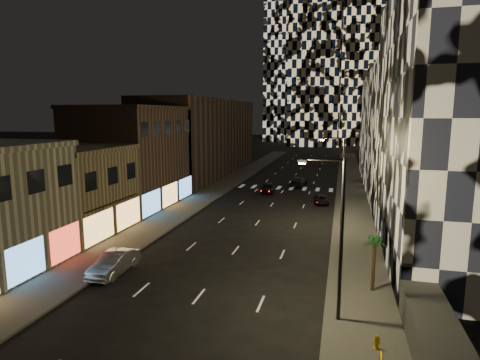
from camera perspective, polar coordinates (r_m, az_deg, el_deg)
The scene contains 19 objects.
sidewalk_left at distance 65.16m, azimuth -2.30°, elevation -0.68°, with size 4.00×120.00×0.15m, color #47443F.
sidewalk_right at distance 62.51m, azimuth 15.56°, elevation -1.45°, with size 4.00×120.00×0.15m, color #47443F.
curb_left at distance 64.60m, azimuth -0.51°, elevation -0.76°, with size 0.20×120.00×0.15m, color #4C4C47.
curb_right at distance 62.50m, azimuth 13.64°, elevation -1.37°, with size 0.20×120.00×0.15m, color #4C4C47.
retail_tan at distance 41.91m, azimuth -23.34°, elevation -1.61°, with size 10.00×10.00×8.00m, color olive.
retail_brown at distance 51.95m, azimuth -15.07°, elevation 3.05°, with size 10.00×15.00×12.00m, color #4E372C.
retail_filler_left at distance 75.99m, azimuth -5.24°, elevation 5.98°, with size 10.00×40.00×14.00m, color #4E372C.
midrise_base at distance 37.50m, azimuth 19.86°, elevation -6.55°, with size 0.60×25.00×3.00m, color #383838.
plinth_right at distance 22.53m, azimuth 25.71°, elevation -19.17°, with size 2.00×8.00×2.00m, color #383838.
midrise_filler_right at distance 69.47m, azimuth 24.11°, elevation 6.55°, with size 16.00×40.00×18.00m, color #232326.
tower_center_low at distance 156.05m, azimuth 11.00°, elevation 22.56°, with size 18.00×18.00×95.00m, color black.
streetlight_near at distance 22.30m, azimuth 13.66°, elevation -6.70°, with size 2.55×0.25×9.00m.
streetlight_far at distance 41.90m, azimuth 14.09°, elevation 0.75°, with size 2.55×0.25×9.00m.
car_silver_parked at distance 30.91m, azimuth -17.46°, elevation -11.21°, with size 1.66×4.77×1.57m, color #A9AAAF.
car_dark_midlane at distance 58.80m, azimuth 4.00°, elevation -1.12°, with size 1.78×4.42×1.51m, color black.
car_dark_oncoming at distance 64.89m, azimuth 8.35°, elevation -0.21°, with size 2.10×5.16×1.50m, color black.
car_dark_rightlane at distance 52.63m, azimuth 11.49°, elevation -2.77°, with size 1.78×3.85×1.07m, color black.
fire_hydrant at distance 22.02m, azimuth 18.88°, elevation -20.98°, with size 0.34×0.32×0.68m.
palm_tree at distance 27.22m, azimuth 18.60°, elevation -8.79°, with size 1.85×1.86×3.66m.
Camera 1 is at (8.46, -11.46, 11.42)m, focal length 30.00 mm.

